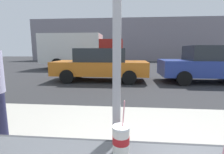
% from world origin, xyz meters
% --- Properties ---
extents(ground_plane, '(60.00, 60.00, 0.00)m').
position_xyz_m(ground_plane, '(0.00, 8.00, 0.00)').
color(ground_plane, '#2D2D30').
extents(sidewalk_strip, '(16.00, 2.80, 0.12)m').
position_xyz_m(sidewalk_strip, '(0.00, 1.60, 0.06)').
color(sidewalk_strip, '#B2ADA3').
rests_on(sidewalk_strip, ground).
extents(building_facade_far, '(28.00, 1.20, 5.96)m').
position_xyz_m(building_facade_far, '(0.00, 23.36, 2.98)').
color(building_facade_far, gray).
rests_on(building_facade_far, ground).
extents(soda_cup_left, '(0.10, 0.10, 0.32)m').
position_xyz_m(soda_cup_left, '(0.04, -0.10, 1.02)').
color(soda_cup_left, white).
rests_on(soda_cup_left, window_counter).
extents(parked_car_orange, '(4.61, 2.03, 1.61)m').
position_xyz_m(parked_car_orange, '(-1.23, 7.23, 0.83)').
color(parked_car_orange, orange).
rests_on(parked_car_orange, ground).
extents(parked_car_blue, '(4.37, 2.04, 1.73)m').
position_xyz_m(parked_car_blue, '(3.94, 7.23, 0.88)').
color(parked_car_blue, '#283D93').
rests_on(parked_car_blue, ground).
extents(box_truck, '(6.59, 2.44, 2.81)m').
position_xyz_m(box_truck, '(-3.69, 12.49, 1.55)').
color(box_truck, silver).
rests_on(box_truck, ground).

